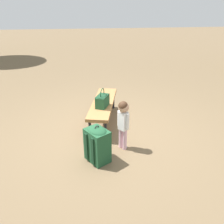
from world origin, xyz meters
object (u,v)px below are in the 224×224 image
Objects in this scene: child_standing at (123,118)px; handbag at (102,100)px; park_bench at (103,104)px; backpack_large at (97,143)px.

handbag is at bearing -161.52° from child_standing.
park_bench is at bearing 171.98° from handbag.
handbag is 0.81m from child_standing.
backpack_large is at bearing -10.14° from handbag.
park_bench is 1.05m from child_standing.
child_standing is 1.40× the size of backpack_large.
child_standing is at bearing 121.58° from backpack_large.
child_standing is at bearing 18.48° from handbag.
handbag reaches higher than backpack_large.
child_standing is 0.59m from backpack_large.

